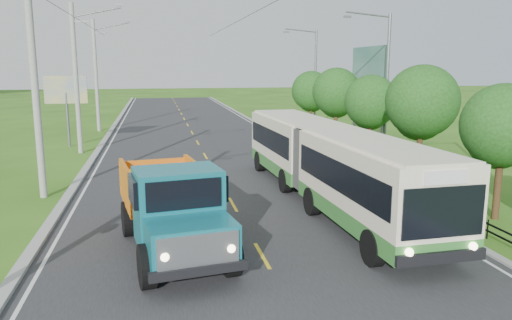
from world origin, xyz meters
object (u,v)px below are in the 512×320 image
object	(u,v)px
tree_back	(311,93)
planter_far	(311,140)
billboard_left	(66,94)
tree_second	(502,130)
pole_far	(96,75)
bus	(327,159)
pole_near	(36,85)
tree_fourth	(371,104)
pole_mid	(77,78)
tree_third	(422,105)
streetlight_far	(314,77)
billboard_right	(369,74)
planter_near	(416,189)
tree_fifth	(336,94)
planter_mid	(350,158)
streetlight_mid	(385,83)
dump_truck	(172,202)

from	to	relation	value
tree_back	planter_far	bearing A→B (deg)	-106.88
billboard_left	tree_second	bearing A→B (deg)	-48.48
pole_far	tree_back	xyz separation A→B (m)	(18.12, -6.86, -1.44)
tree_second	bus	distance (m)	6.89
pole_near	tree_fourth	distance (m)	18.89
tree_second	tree_fourth	xyz separation A→B (m)	(0.00, 12.00, 0.07)
pole_mid	tree_third	distance (m)	22.25
tree_third	streetlight_far	bearing A→B (deg)	87.73
tree_third	billboard_right	size ratio (longest dim) A/B	0.82
pole_mid	planter_near	bearing A→B (deg)	-41.65
billboard_right	tree_fifth	bearing A→B (deg)	176.70
tree_third	planter_mid	size ratio (longest dim) A/B	8.96
tree_second	tree_fourth	size ratio (longest dim) A/B	0.98
tree_second	tree_fifth	size ratio (longest dim) A/B	0.91
tree_fourth	billboard_right	size ratio (longest dim) A/B	0.74
pole_near	tree_fifth	world-z (taller)	pole_near
pole_far	tree_fourth	size ratio (longest dim) A/B	1.85
tree_third	planter_near	bearing A→B (deg)	-120.41
streetlight_mid	planter_far	size ratio (longest dim) A/B	13.54
pole_near	streetlight_far	xyz separation A→B (m)	(18.90, 19.00, -0.19)
tree_back	planter_near	size ratio (longest dim) A/B	8.21
pole_near	tree_third	bearing A→B (deg)	-2.71
pole_far	tree_fifth	distance (m)	22.25
pole_mid	planter_mid	bearing A→B (deg)	-22.54
planter_far	dump_truck	xyz separation A→B (m)	(-11.33, -21.07, 1.38)
bus	tree_back	bearing A→B (deg)	72.16
tree_third	streetlight_mid	bearing A→B (deg)	82.36
tree_fifth	tree_back	size ratio (longest dim) A/B	1.05
tree_third	tree_fifth	size ratio (longest dim) A/B	1.03
tree_back	dump_truck	distance (m)	28.25
planter_far	billboard_right	distance (m)	6.58
planter_near	bus	bearing A→B (deg)	-174.16
planter_near	dump_truck	bearing A→B (deg)	-155.88
tree_fourth	tree_fifth	xyz separation A→B (m)	(0.00, 6.00, 0.27)
pole_near	billboard_right	world-z (taller)	pole_near
tree_back	streetlight_mid	xyz separation A→B (m)	(0.79, -12.14, 1.25)
streetlight_mid	planter_mid	distance (m)	5.05
tree_fourth	billboard_right	world-z (taller)	billboard_right
tree_fourth	bus	distance (m)	10.50
planter_mid	billboard_right	xyz separation A→B (m)	(3.70, 6.00, 5.06)
tree_fourth	billboard_left	world-z (taller)	tree_fourth
tree_fourth	tree_back	world-z (taller)	tree_back
streetlight_far	planter_near	xyz separation A→B (m)	(-2.04, -22.00, -4.62)
streetlight_far	tree_second	bearing A→B (deg)	-91.74
tree_back	streetlight_far	distance (m)	2.37
pole_mid	bus	world-z (taller)	pole_mid
pole_near	pole_mid	bearing A→B (deg)	90.00
pole_far	bus	bearing A→B (deg)	-65.83
streetlight_far	planter_far	size ratio (longest dim) A/B	13.54
bus	dump_truck	xyz separation A→B (m)	(-6.79, -4.61, -0.31)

